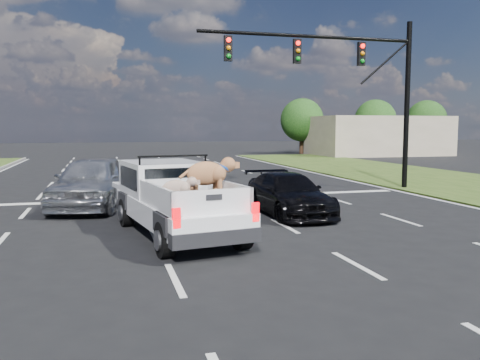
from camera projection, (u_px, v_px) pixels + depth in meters
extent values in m
plane|color=black|center=(270.00, 272.00, 9.27)|extent=(160.00, 160.00, 0.00)
cube|color=silver|center=(15.00, 225.00, 13.67)|extent=(0.12, 60.00, 0.01)
cube|color=silver|center=(146.00, 219.00, 14.58)|extent=(0.12, 60.00, 0.01)
cube|color=silver|center=(262.00, 214.00, 15.49)|extent=(0.12, 60.00, 0.01)
cube|color=silver|center=(365.00, 209.00, 16.40)|extent=(0.12, 60.00, 0.01)
cube|color=silver|center=(459.00, 204.00, 17.32)|extent=(0.15, 60.00, 0.01)
cube|color=silver|center=(185.00, 198.00, 18.87)|extent=(17.00, 0.45, 0.01)
cylinder|color=black|center=(407.00, 106.00, 21.48)|extent=(0.22, 0.22, 7.00)
cylinder|color=black|center=(309.00, 36.00, 20.03)|extent=(9.00, 0.14, 0.14)
cube|color=black|center=(361.00, 54.00, 20.69)|extent=(0.30, 0.18, 0.95)
sphere|color=#FF0C07|center=(363.00, 46.00, 20.55)|extent=(0.18, 0.18, 0.18)
cube|color=black|center=(297.00, 51.00, 19.96)|extent=(0.30, 0.18, 0.95)
sphere|color=#FF0C07|center=(298.00, 43.00, 19.82)|extent=(0.18, 0.18, 0.18)
cube|color=black|center=(228.00, 48.00, 19.23)|extent=(0.30, 0.18, 0.95)
sphere|color=#FF0C07|center=(229.00, 40.00, 19.10)|extent=(0.18, 0.18, 0.18)
cube|color=#BEAD91|center=(378.00, 136.00, 47.44)|extent=(12.00, 7.00, 3.60)
cylinder|color=#332114|center=(302.00, 143.00, 49.80)|extent=(0.44, 0.44, 2.16)
sphere|color=#12380F|center=(302.00, 120.00, 49.56)|extent=(4.20, 4.20, 4.20)
cylinder|color=#332114|center=(375.00, 142.00, 51.88)|extent=(0.44, 0.44, 2.16)
sphere|color=#12380F|center=(375.00, 120.00, 51.64)|extent=(4.20, 4.20, 4.20)
cylinder|color=#332114|center=(426.00, 142.00, 53.44)|extent=(0.44, 0.44, 2.16)
sphere|color=#12380F|center=(426.00, 120.00, 53.21)|extent=(4.20, 4.20, 4.20)
cylinder|color=black|center=(165.00, 240.00, 10.25)|extent=(0.39, 0.78, 0.74)
cylinder|color=black|center=(242.00, 232.00, 10.95)|extent=(0.39, 0.78, 0.74)
cylinder|color=black|center=(126.00, 212.00, 13.52)|extent=(0.39, 0.78, 0.74)
cylinder|color=black|center=(187.00, 208.00, 14.23)|extent=(0.39, 0.78, 0.74)
cube|color=white|center=(177.00, 210.00, 12.25)|extent=(2.70, 5.43, 0.51)
cube|color=white|center=(163.00, 177.00, 13.29)|extent=(2.15, 2.52, 0.84)
cube|color=black|center=(175.00, 180.00, 12.28)|extent=(1.50, 0.28, 0.61)
cylinder|color=black|center=(173.00, 156.00, 12.34)|extent=(1.75, 0.34, 0.05)
cube|color=black|center=(193.00, 208.00, 11.19)|extent=(2.13, 2.75, 0.06)
cube|color=white|center=(156.00, 197.00, 10.81)|extent=(0.49, 2.47, 0.51)
cube|color=white|center=(228.00, 193.00, 11.51)|extent=(0.49, 2.47, 0.51)
cube|color=white|center=(213.00, 202.00, 10.07)|extent=(1.73, 0.37, 0.51)
cube|color=red|center=(176.00, 218.00, 9.56)|extent=(0.16, 0.08, 0.39)
cube|color=red|center=(255.00, 212.00, 10.25)|extent=(0.16, 0.08, 0.39)
cube|color=black|center=(216.00, 237.00, 10.02)|extent=(1.90, 0.60, 0.29)
imported|color=#B7BABF|center=(92.00, 182.00, 16.60)|extent=(3.06, 5.33, 1.71)
imported|color=black|center=(288.00, 194.00, 15.32)|extent=(1.86, 4.32, 1.24)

